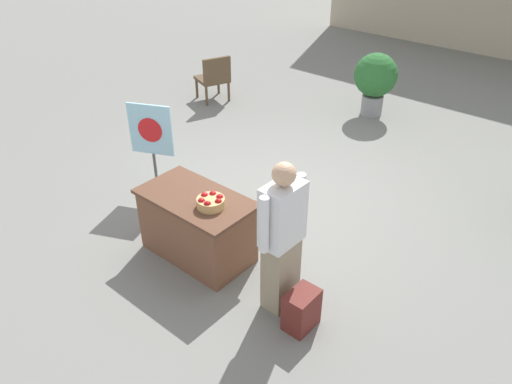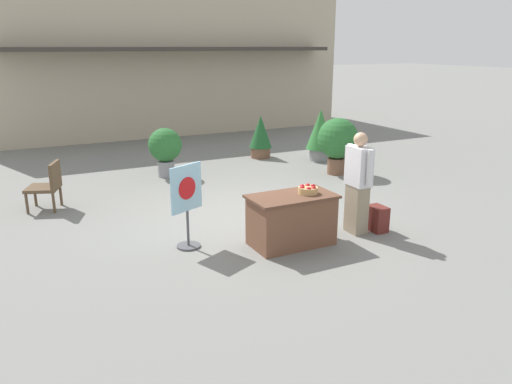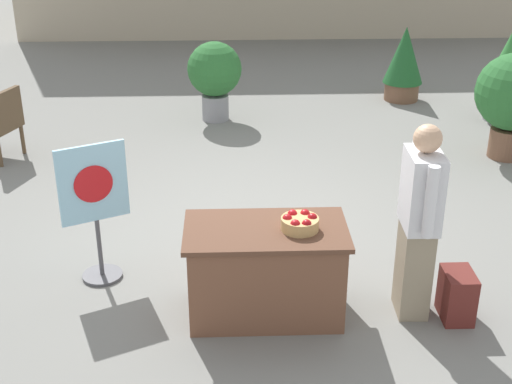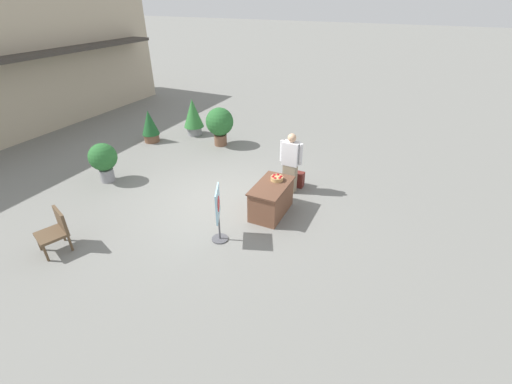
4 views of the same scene
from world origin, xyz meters
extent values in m
plane|color=slate|center=(0.00, 0.00, 0.00)|extent=(120.00, 120.00, 0.00)
cube|color=brown|center=(0.04, -1.42, 0.37)|extent=(1.22, 0.68, 0.74)
cube|color=brown|center=(0.04, -1.42, 0.76)|extent=(1.30, 0.73, 0.04)
cylinder|color=tan|center=(0.30, -1.44, 0.83)|extent=(0.30, 0.30, 0.10)
sphere|color=#A30F14|center=(0.40, -1.43, 0.87)|extent=(0.08, 0.08, 0.08)
sphere|color=red|center=(0.35, -1.35, 0.87)|extent=(0.08, 0.08, 0.08)
sphere|color=red|center=(0.25, -1.35, 0.87)|extent=(0.08, 0.08, 0.08)
sphere|color=red|center=(0.20, -1.43, 0.87)|extent=(0.08, 0.08, 0.08)
sphere|color=red|center=(0.26, -1.53, 0.87)|extent=(0.08, 0.08, 0.08)
sphere|color=#A30F14|center=(0.34, -1.53, 0.87)|extent=(0.08, 0.08, 0.08)
cube|color=gray|center=(1.24, -1.44, 0.40)|extent=(0.25, 0.34, 0.79)
cube|color=silver|center=(1.24, -1.44, 1.11)|extent=(0.27, 0.43, 0.62)
sphere|color=tan|center=(1.24, -1.44, 1.53)|extent=(0.22, 0.22, 0.22)
cylinder|color=silver|center=(1.24, -1.70, 1.13)|extent=(0.09, 0.09, 0.57)
cylinder|color=silver|center=(1.25, -1.18, 1.13)|extent=(0.09, 0.09, 0.57)
cube|color=maroon|center=(1.59, -1.55, 0.21)|extent=(0.24, 0.34, 0.42)
cylinder|color=#4C4C51|center=(-1.41, -0.82, 0.01)|extent=(0.36, 0.36, 0.03)
cylinder|color=#4C4C51|center=(-1.41, -0.82, 0.31)|extent=(0.04, 0.04, 0.55)
cube|color=#99D1EA|center=(-1.41, -0.82, 0.93)|extent=(0.56, 0.28, 0.70)
cylinder|color=red|center=(-1.40, -0.83, 0.93)|extent=(0.31, 0.15, 0.34)
cylinder|color=brown|center=(-3.49, 1.97, 0.19)|extent=(0.05, 0.05, 0.38)
cylinder|color=brown|center=(-3.33, 2.41, 0.19)|extent=(0.05, 0.05, 0.38)
cylinder|color=brown|center=(-3.05, 1.80, 0.19)|extent=(0.05, 0.05, 0.38)
cylinder|color=brown|center=(-2.89, 2.24, 0.19)|extent=(0.05, 0.05, 0.38)
cube|color=brown|center=(-3.19, 2.11, 0.41)|extent=(0.71, 0.71, 0.06)
cube|color=brown|center=(-2.96, 2.02, 0.67)|extent=(0.25, 0.54, 0.45)
cylinder|color=gray|center=(-0.44, 3.46, 0.18)|extent=(0.38, 0.38, 0.36)
sphere|color=#28662D|center=(-0.44, 3.46, 0.75)|extent=(0.77, 0.77, 0.77)
camera|label=1|loc=(3.47, -4.45, 3.71)|focal=35.00mm
camera|label=2|loc=(-3.66, -7.54, 2.93)|focal=35.00mm
camera|label=3|loc=(-0.23, -6.38, 3.42)|focal=50.00mm
camera|label=4|loc=(-6.45, -4.07, 4.71)|focal=24.00mm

